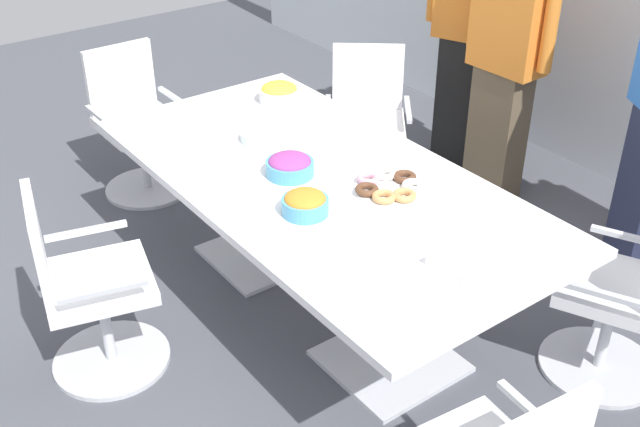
{
  "coord_description": "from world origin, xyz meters",
  "views": [
    {
      "loc": [
        2.58,
        -1.91,
        2.51
      ],
      "look_at": [
        0.0,
        0.0,
        0.55
      ],
      "focal_mm": 43.99,
      "sensor_mm": 36.0,
      "label": 1
    }
  ],
  "objects_px": {
    "office_chair_1": "(88,295)",
    "person_standing_0": "(471,24)",
    "office_chair_3": "(627,302)",
    "office_chair_4": "(367,131)",
    "snack_bowl_chips_orange": "(305,203)",
    "donut_platter": "(389,186)",
    "office_chair_0": "(137,130)",
    "napkin_pile": "(461,263)",
    "conference_table": "(320,200)",
    "plate_stack": "(260,136)",
    "snack_bowl_chips_yellow": "(279,93)",
    "snack_bowl_candy_mix": "(290,165)",
    "person_standing_1": "(507,56)"
  },
  "relations": [
    {
      "from": "snack_bowl_candy_mix",
      "to": "plate_stack",
      "type": "distance_m",
      "value": 0.4
    },
    {
      "from": "conference_table",
      "to": "snack_bowl_chips_yellow",
      "type": "distance_m",
      "value": 0.93
    },
    {
      "from": "office_chair_4",
      "to": "donut_platter",
      "type": "height_order",
      "value": "office_chair_4"
    },
    {
      "from": "person_standing_1",
      "to": "snack_bowl_chips_orange",
      "type": "bearing_deg",
      "value": 104.03
    },
    {
      "from": "snack_bowl_chips_orange",
      "to": "plate_stack",
      "type": "distance_m",
      "value": 0.75
    },
    {
      "from": "plate_stack",
      "to": "person_standing_1",
      "type": "bearing_deg",
      "value": 82.81
    },
    {
      "from": "napkin_pile",
      "to": "conference_table",
      "type": "bearing_deg",
      "value": 179.82
    },
    {
      "from": "office_chair_1",
      "to": "donut_platter",
      "type": "relative_size",
      "value": 2.82
    },
    {
      "from": "office_chair_1",
      "to": "office_chair_3",
      "type": "height_order",
      "value": "same"
    },
    {
      "from": "person_standing_1",
      "to": "office_chair_0",
      "type": "bearing_deg",
      "value": 49.84
    },
    {
      "from": "snack_bowl_candy_mix",
      "to": "napkin_pile",
      "type": "relative_size",
      "value": 1.16
    },
    {
      "from": "conference_table",
      "to": "office_chair_3",
      "type": "distance_m",
      "value": 1.44
    },
    {
      "from": "conference_table",
      "to": "napkin_pile",
      "type": "relative_size",
      "value": 12.3
    },
    {
      "from": "office_chair_0",
      "to": "snack_bowl_chips_yellow",
      "type": "relative_size",
      "value": 4.01
    },
    {
      "from": "snack_bowl_chips_orange",
      "to": "napkin_pile",
      "type": "bearing_deg",
      "value": 19.25
    },
    {
      "from": "office_chair_3",
      "to": "napkin_pile",
      "type": "xyz_separation_m",
      "value": [
        -0.29,
        -0.78,
        0.37
      ]
    },
    {
      "from": "office_chair_4",
      "to": "snack_bowl_chips_orange",
      "type": "relative_size",
      "value": 4.46
    },
    {
      "from": "snack_bowl_chips_yellow",
      "to": "snack_bowl_chips_orange",
      "type": "height_order",
      "value": "snack_bowl_chips_yellow"
    },
    {
      "from": "office_chair_3",
      "to": "person_standing_0",
      "type": "height_order",
      "value": "person_standing_0"
    },
    {
      "from": "office_chair_0",
      "to": "napkin_pile",
      "type": "xyz_separation_m",
      "value": [
        2.59,
        0.18,
        0.37
      ]
    },
    {
      "from": "plate_stack",
      "to": "office_chair_1",
      "type": "bearing_deg",
      "value": -77.46
    },
    {
      "from": "office_chair_0",
      "to": "plate_stack",
      "type": "bearing_deg",
      "value": 97.3
    },
    {
      "from": "office_chair_0",
      "to": "snack_bowl_chips_yellow",
      "type": "xyz_separation_m",
      "value": [
        0.84,
        0.52,
        0.4
      ]
    },
    {
      "from": "office_chair_4",
      "to": "snack_bowl_chips_orange",
      "type": "xyz_separation_m",
      "value": [
        1.03,
        -1.21,
        0.39
      ]
    },
    {
      "from": "person_standing_0",
      "to": "office_chair_3",
      "type": "bearing_deg",
      "value": 132.46
    },
    {
      "from": "conference_table",
      "to": "office_chair_0",
      "type": "bearing_deg",
      "value": -173.9
    },
    {
      "from": "office_chair_1",
      "to": "person_standing_1",
      "type": "bearing_deg",
      "value": 105.3
    },
    {
      "from": "office_chair_1",
      "to": "snack_bowl_chips_orange",
      "type": "bearing_deg",
      "value": 75.38
    },
    {
      "from": "office_chair_1",
      "to": "person_standing_0",
      "type": "distance_m",
      "value": 2.91
    },
    {
      "from": "napkin_pile",
      "to": "person_standing_0",
      "type": "bearing_deg",
      "value": 133.66
    },
    {
      "from": "person_standing_0",
      "to": "donut_platter",
      "type": "distance_m",
      "value": 1.86
    },
    {
      "from": "napkin_pile",
      "to": "snack_bowl_chips_yellow",
      "type": "bearing_deg",
      "value": 168.91
    },
    {
      "from": "office_chair_1",
      "to": "person_standing_0",
      "type": "relative_size",
      "value": 0.5
    },
    {
      "from": "office_chair_0",
      "to": "person_standing_0",
      "type": "distance_m",
      "value": 2.2
    },
    {
      "from": "office_chair_1",
      "to": "office_chair_3",
      "type": "xyz_separation_m",
      "value": [
        1.45,
        1.87,
        0.0
      ]
    },
    {
      "from": "snack_bowl_chips_yellow",
      "to": "donut_platter",
      "type": "bearing_deg",
      "value": -8.34
    },
    {
      "from": "office_chair_0",
      "to": "office_chair_3",
      "type": "height_order",
      "value": "same"
    },
    {
      "from": "snack_bowl_chips_yellow",
      "to": "donut_platter",
      "type": "height_order",
      "value": "snack_bowl_chips_yellow"
    },
    {
      "from": "office_chair_1",
      "to": "donut_platter",
      "type": "bearing_deg",
      "value": 81.46
    },
    {
      "from": "office_chair_4",
      "to": "plate_stack",
      "type": "xyz_separation_m",
      "value": [
        0.32,
        -0.98,
        0.37
      ]
    },
    {
      "from": "snack_bowl_candy_mix",
      "to": "napkin_pile",
      "type": "height_order",
      "value": "snack_bowl_candy_mix"
    },
    {
      "from": "snack_bowl_candy_mix",
      "to": "snack_bowl_chips_yellow",
      "type": "xyz_separation_m",
      "value": [
        -0.74,
        0.44,
        0.01
      ]
    },
    {
      "from": "office_chair_4",
      "to": "snack_bowl_chips_orange",
      "type": "height_order",
      "value": "office_chair_4"
    },
    {
      "from": "person_standing_1",
      "to": "snack_bowl_chips_yellow",
      "type": "bearing_deg",
      "value": 63.99
    },
    {
      "from": "office_chair_1",
      "to": "conference_table",
      "type": "bearing_deg",
      "value": 91.62
    },
    {
      "from": "office_chair_3",
      "to": "office_chair_4",
      "type": "distance_m",
      "value": 2.02
    },
    {
      "from": "plate_stack",
      "to": "napkin_pile",
      "type": "xyz_separation_m",
      "value": [
        1.4,
        0.01,
        0.0
      ]
    },
    {
      "from": "office_chair_0",
      "to": "snack_bowl_chips_yellow",
      "type": "bearing_deg",
      "value": 121.37
    },
    {
      "from": "office_chair_3",
      "to": "office_chair_1",
      "type": "bearing_deg",
      "value": 117.35
    },
    {
      "from": "conference_table",
      "to": "office_chair_0",
      "type": "relative_size",
      "value": 2.64
    }
  ]
}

